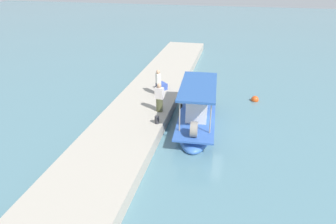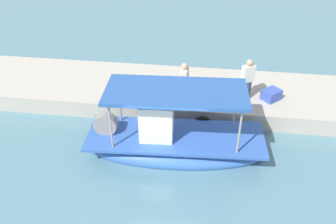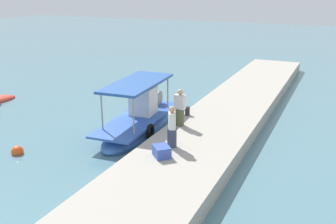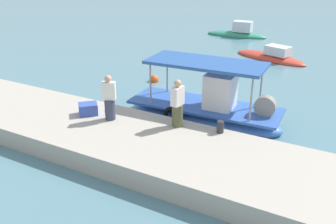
{
  "view_description": "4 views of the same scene",
  "coord_description": "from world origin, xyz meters",
  "px_view_note": "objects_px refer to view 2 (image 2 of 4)",
  "views": [
    {
      "loc": [
        15.1,
        1.33,
        8.33
      ],
      "look_at": [
        -0.22,
        -2.1,
        0.71
      ],
      "focal_mm": 32.1,
      "sensor_mm": 36.0,
      "label": 1
    },
    {
      "loc": [
        -1.28,
        9.3,
        8.12
      ],
      "look_at": [
        0.18,
        -1.44,
        0.98
      ],
      "focal_mm": 37.95,
      "sensor_mm": 36.0,
      "label": 2
    },
    {
      "loc": [
        -15.7,
        -9.07,
        6.81
      ],
      "look_at": [
        -0.24,
        -2.0,
        1.24
      ],
      "focal_mm": 41.3,
      "sensor_mm": 36.0,
      "label": 3
    },
    {
      "loc": [
        5.33,
        -13.4,
        6.39
      ],
      "look_at": [
        -0.96,
        -2.09,
        0.89
      ],
      "focal_mm": 40.39,
      "sensor_mm": 36.0,
      "label": 4
    }
  ],
  "objects_px": {
    "fisherman_by_crate": "(247,81)",
    "fisherman_near_bollard": "(184,85)",
    "main_fishing_boat": "(173,141)",
    "cargo_crate": "(271,95)",
    "mooring_bollard": "(144,98)"
  },
  "relations": [
    {
      "from": "main_fishing_boat",
      "to": "mooring_bollard",
      "type": "distance_m",
      "value": 2.46
    },
    {
      "from": "cargo_crate",
      "to": "main_fishing_boat",
      "type": "bearing_deg",
      "value": 39.27
    },
    {
      "from": "mooring_bollard",
      "to": "fisherman_by_crate",
      "type": "bearing_deg",
      "value": -166.94
    },
    {
      "from": "fisherman_by_crate",
      "to": "cargo_crate",
      "type": "relative_size",
      "value": 2.45
    },
    {
      "from": "fisherman_near_bollard",
      "to": "fisherman_by_crate",
      "type": "relative_size",
      "value": 1.01
    },
    {
      "from": "main_fishing_boat",
      "to": "cargo_crate",
      "type": "xyz_separation_m",
      "value": [
        -3.59,
        -2.94,
        0.44
      ]
    },
    {
      "from": "fisherman_near_bollard",
      "to": "mooring_bollard",
      "type": "relative_size",
      "value": 4.03
    },
    {
      "from": "mooring_bollard",
      "to": "main_fishing_boat",
      "type": "bearing_deg",
      "value": 124.77
    },
    {
      "from": "fisherman_near_bollard",
      "to": "cargo_crate",
      "type": "distance_m",
      "value": 3.56
    },
    {
      "from": "fisherman_by_crate",
      "to": "mooring_bollard",
      "type": "bearing_deg",
      "value": 13.06
    },
    {
      "from": "cargo_crate",
      "to": "fisherman_near_bollard",
      "type": "bearing_deg",
      "value": 11.68
    },
    {
      "from": "fisherman_near_bollard",
      "to": "cargo_crate",
      "type": "height_order",
      "value": "fisherman_near_bollard"
    },
    {
      "from": "fisherman_by_crate",
      "to": "fisherman_near_bollard",
      "type": "bearing_deg",
      "value": 15.64
    },
    {
      "from": "main_fishing_boat",
      "to": "fisherman_near_bollard",
      "type": "bearing_deg",
      "value": -93.87
    },
    {
      "from": "fisherman_near_bollard",
      "to": "main_fishing_boat",
      "type": "bearing_deg",
      "value": 86.13
    }
  ]
}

